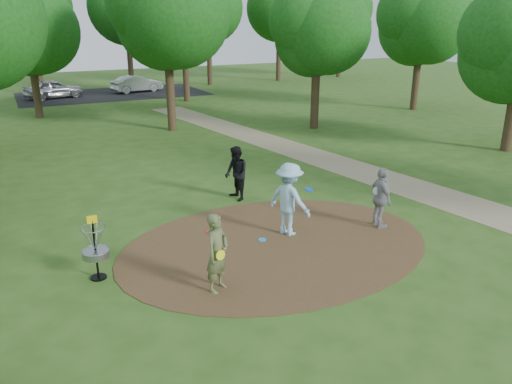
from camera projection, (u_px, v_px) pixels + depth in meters
name	position (u px, v px, depth m)	size (l,w,h in m)	color
ground	(277.00, 245.00, 13.09)	(100.00, 100.00, 0.00)	#2D5119
dirt_clearing	(277.00, 245.00, 13.09)	(8.40, 8.40, 0.02)	#47301C
footpath	(410.00, 187.00, 17.55)	(2.00, 40.00, 0.01)	#8C7A5B
parking_lot	(113.00, 94.00, 39.20)	(14.00, 8.00, 0.01)	black
player_observer_with_disc	(217.00, 253.00, 10.64)	(0.78, 0.72, 1.78)	#596439
player_throwing_with_disc	(289.00, 199.00, 13.43)	(1.39, 1.49, 2.02)	#9ACCE6
player_walking_with_disc	(236.00, 174.00, 16.09)	(0.69, 0.87, 1.77)	black
player_waiting_with_disc	(381.00, 198.00, 13.92)	(0.62, 1.09, 1.75)	#969699
disc_ground_cyan	(262.00, 240.00, 13.33)	(0.22, 0.22, 0.02)	#1B99DE
disc_ground_red	(209.00, 232.00, 13.81)	(0.22, 0.22, 0.02)	red
car_left	(53.00, 89.00, 36.86)	(1.65, 4.11, 1.40)	#AAACB2
car_right	(137.00, 84.00, 39.99)	(1.39, 3.99, 1.32)	#B1B5B9
disc_golf_basket	(95.00, 243.00, 11.13)	(0.63, 0.63, 1.54)	black
tree_ring	(189.00, 33.00, 18.09)	(37.07, 45.51, 8.54)	#332316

